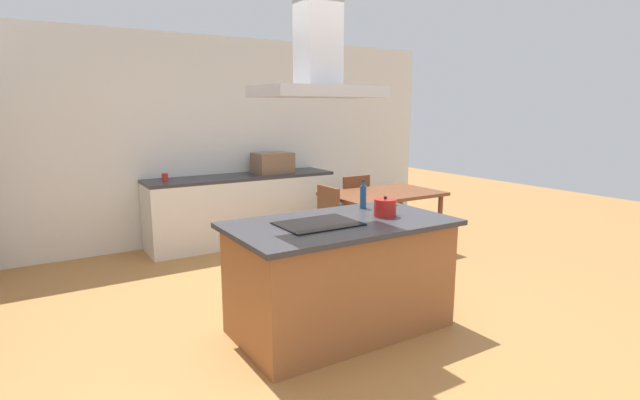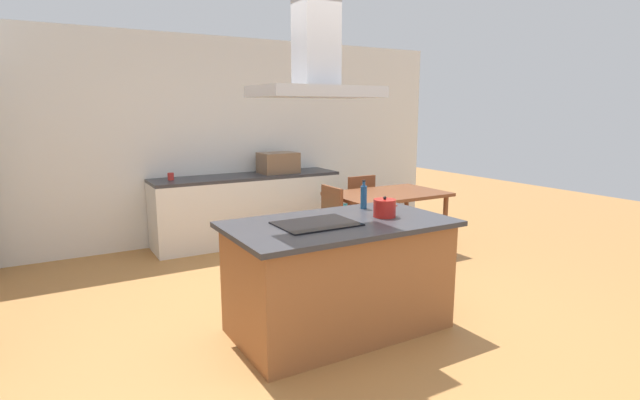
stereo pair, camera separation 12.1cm
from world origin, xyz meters
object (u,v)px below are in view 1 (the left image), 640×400
Objects in this scene: coffee_mug_red at (165,177)px; range_hood at (318,62)px; chair_facing_back_wall at (352,203)px; olive_oil_bottle at (363,196)px; tea_kettle at (385,208)px; countertop_microwave at (273,163)px; dining_table at (383,199)px; chair_at_left_end at (320,220)px; cooktop at (318,224)px.

range_hood is at bearing -82.29° from coffee_mug_red.
range_hood is at bearing -130.66° from chair_facing_back_wall.
chair_facing_back_wall is at bearing 56.87° from olive_oil_bottle.
coffee_mug_red reaches higher than chair_facing_back_wall.
olive_oil_bottle is at bearing 83.35° from tea_kettle.
coffee_mug_red is at bearing 108.81° from tea_kettle.
chair_facing_back_wall is (1.24, 1.90, -0.50)m from olive_oil_bottle.
countertop_microwave is 1.63m from dining_table.
countertop_microwave is at bearing -2.10° from coffee_mug_red.
coffee_mug_red is (-1.01, 2.98, -0.03)m from tea_kettle.
cooktop is at bearing -122.47° from chair_at_left_end.
chair_facing_back_wall is (1.90, 2.21, -0.40)m from cooktop.
dining_table is 1.57× the size of chair_facing_back_wall.
cooktop is at bearing -82.29° from coffee_mug_red.
coffee_mug_red is 0.10× the size of chair_facing_back_wall.
cooktop is at bearing -140.86° from dining_table.
countertop_microwave reaches higher than dining_table.
range_hood is at bearing -109.92° from countertop_microwave.
tea_kettle reaches higher than coffee_mug_red.
countertop_microwave reaches higher than chair_at_left_end.
dining_table is at bearing 39.14° from range_hood.
tea_kettle is at bearing -98.29° from countertop_microwave.
dining_table is 1.56× the size of range_hood.
tea_kettle reaches higher than dining_table.
tea_kettle reaches higher than chair_at_left_end.
countertop_microwave is at bearing 122.63° from dining_table.
cooktop is 0.67× the size of chair_at_left_end.
range_hood is (-0.66, -0.31, 1.09)m from olive_oil_bottle.
dining_table is at bearing -57.37° from countertop_microwave.
chair_at_left_end is (0.98, 1.54, -0.40)m from cooktop.
range_hood is (-1.90, -2.21, 1.59)m from chair_facing_back_wall.
tea_kettle is 0.26× the size of chair_at_left_end.
olive_oil_bottle reaches higher than cooktop.
cooktop is 2.56× the size of tea_kettle.
chair_facing_back_wall is (1.28, 2.26, -0.46)m from tea_kettle.
tea_kettle is 0.26× the size of range_hood.
olive_oil_bottle is 0.28× the size of range_hood.
tea_kettle is 2.96m from countertop_microwave.
chair_at_left_end reaches higher than dining_table.
countertop_microwave is at bearing 81.48° from olive_oil_bottle.
range_hood reaches higher than olive_oil_bottle.
countertop_microwave is (0.43, 2.92, 0.07)m from tea_kettle.
olive_oil_bottle is at bearing -135.13° from dining_table.
cooktop is at bearing 0.00° from range_hood.
countertop_microwave is at bearing 70.08° from cooktop.
coffee_mug_red is 2.01m from chair_at_left_end.
chair_facing_back_wall is at bearing -38.08° from countertop_microwave.
coffee_mug_red is at bearing 111.94° from olive_oil_bottle.
olive_oil_bottle is 2.82× the size of coffee_mug_red.
chair_at_left_end is 0.99× the size of range_hood.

